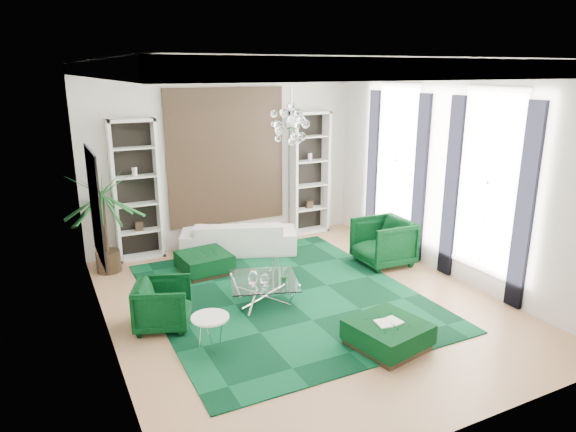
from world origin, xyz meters
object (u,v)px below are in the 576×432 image
armchair_right (383,242)px  ottoman_front (388,335)px  armchair_left (163,304)px  palm (103,209)px  ottoman_side (204,263)px  coffee_table (264,290)px  side_table (211,334)px  sofa (239,236)px

armchair_right → ottoman_front: 3.20m
armchair_left → palm: bearing=30.3°
armchair_right → ottoman_side: 3.47m
armchair_right → coffee_table: 2.82m
side_table → palm: bearing=103.0°
armchair_left → sofa: bearing=-19.3°
sofa → ottoman_front: sofa is taller
armchair_right → ottoman_front: (-1.85, -2.60, -0.27)m
sofa → armchair_right: size_ratio=2.36×
palm → ottoman_side: bearing=-29.5°
sofa → palm: bearing=20.0°
sofa → coffee_table: bearing=100.7°
ottoman_side → ottoman_front: size_ratio=0.95×
sofa → armchair_left: (-2.18, -2.54, 0.02)m
sofa → ottoman_side: bearing=60.8°
armchair_right → side_table: armchair_right is taller
coffee_table → palm: (-2.11, 2.49, 1.04)m
ottoman_side → palm: 2.10m
ottoman_side → armchair_right: bearing=-18.5°
armchair_right → ottoman_front: bearing=-33.1°
armchair_right → ottoman_side: size_ratio=1.13×
sofa → armchair_right: (2.28, -1.90, 0.11)m
sofa → coffee_table: size_ratio=2.18×
coffee_table → palm: 3.43m
side_table → palm: (-0.83, 3.60, 0.98)m
ottoman_side → side_table: (-0.76, -2.70, 0.05)m
armchair_left → ottoman_front: size_ratio=0.85×
coffee_table → side_table: side_table is taller
armchair_left → palm: (-0.42, 2.64, 0.86)m
ottoman_side → ottoman_front: bearing=-68.8°
sofa → ottoman_side: size_ratio=2.67×
armchair_right → coffee_table: bearing=-77.7°
ottoman_front → armchair_left: bearing=143.1°
armchair_right → palm: bearing=-110.0°
palm → armchair_left: bearing=-81.0°
armchair_left → ottoman_front: armchair_left is taller
ottoman_front → palm: bearing=123.3°
sofa → ottoman_front: bearing=117.7°
ottoman_side → side_table: size_ratio=1.72×
ottoman_front → side_table: (-2.20, 1.00, 0.06)m
sofa → side_table: (-1.77, -3.50, -0.10)m
armchair_left → ottoman_side: 2.11m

